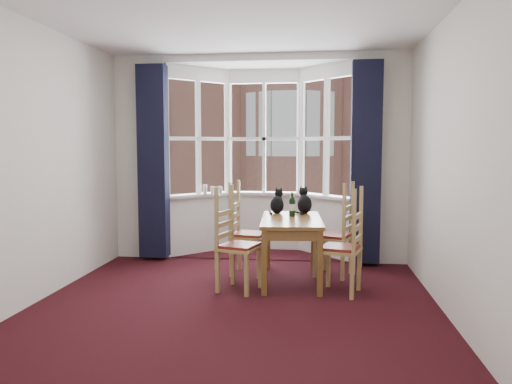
% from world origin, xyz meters
% --- Properties ---
extents(floor, '(4.50, 4.50, 0.00)m').
position_xyz_m(floor, '(0.00, 0.00, 0.00)').
color(floor, black).
rests_on(floor, ground).
extents(ceiling, '(4.50, 4.50, 0.00)m').
position_xyz_m(ceiling, '(0.00, 0.00, 2.80)').
color(ceiling, white).
rests_on(ceiling, floor).
extents(wall_left, '(0.00, 4.50, 4.50)m').
position_xyz_m(wall_left, '(-2.00, 0.00, 1.40)').
color(wall_left, silver).
rests_on(wall_left, floor).
extents(wall_right, '(0.00, 4.50, 4.50)m').
position_xyz_m(wall_right, '(2.00, 0.00, 1.40)').
color(wall_right, silver).
rests_on(wall_right, floor).
extents(wall_near, '(4.00, 0.00, 4.00)m').
position_xyz_m(wall_near, '(0.00, -2.25, 1.40)').
color(wall_near, silver).
rests_on(wall_near, floor).
extents(wall_back_pier_left, '(0.70, 0.12, 2.80)m').
position_xyz_m(wall_back_pier_left, '(-1.65, 2.25, 1.40)').
color(wall_back_pier_left, silver).
rests_on(wall_back_pier_left, floor).
extents(wall_back_pier_right, '(0.70, 0.12, 2.80)m').
position_xyz_m(wall_back_pier_right, '(1.65, 2.25, 1.40)').
color(wall_back_pier_right, silver).
rests_on(wall_back_pier_right, floor).
extents(bay_window, '(2.76, 0.94, 2.80)m').
position_xyz_m(bay_window, '(0.00, 2.75, 1.40)').
color(bay_window, white).
rests_on(bay_window, floor).
extents(curtain_left, '(0.38, 0.22, 2.60)m').
position_xyz_m(curtain_left, '(-1.42, 2.07, 1.35)').
color(curtain_left, black).
rests_on(curtain_left, floor).
extents(curtain_right, '(0.38, 0.22, 2.60)m').
position_xyz_m(curtain_right, '(1.42, 2.07, 1.35)').
color(curtain_right, black).
rests_on(curtain_right, floor).
extents(dining_table, '(0.76, 1.31, 0.74)m').
position_xyz_m(dining_table, '(0.51, 1.19, 0.63)').
color(dining_table, brown).
rests_on(dining_table, floor).
extents(chair_left_near, '(0.51, 0.52, 0.92)m').
position_xyz_m(chair_left_near, '(-0.12, 0.77, 0.47)').
color(chair_left_near, tan).
rests_on(chair_left_near, floor).
extents(chair_left_far, '(0.45, 0.46, 0.92)m').
position_xyz_m(chair_left_far, '(-0.12, 1.47, 0.47)').
color(chair_left_far, tan).
rests_on(chair_left_far, floor).
extents(chair_right_near, '(0.50, 0.51, 0.92)m').
position_xyz_m(chair_right_near, '(1.13, 0.74, 0.47)').
color(chair_right_near, tan).
rests_on(chair_right_near, floor).
extents(chair_right_far, '(0.52, 0.53, 0.92)m').
position_xyz_m(chair_right_far, '(1.09, 1.46, 0.47)').
color(chair_right_far, tan).
rests_on(chair_right_far, floor).
extents(cat_left, '(0.21, 0.26, 0.33)m').
position_xyz_m(cat_left, '(0.31, 1.60, 0.86)').
color(cat_left, black).
rests_on(cat_left, dining_table).
extents(cat_right, '(0.22, 0.28, 0.34)m').
position_xyz_m(cat_right, '(0.65, 1.64, 0.87)').
color(cat_right, black).
rests_on(cat_right, dining_table).
extents(wine_bottle, '(0.07, 0.07, 0.29)m').
position_xyz_m(wine_bottle, '(0.51, 1.35, 0.86)').
color(wine_bottle, black).
rests_on(wine_bottle, dining_table).
extents(candle_tall, '(0.06, 0.06, 0.13)m').
position_xyz_m(candle_tall, '(-0.83, 2.60, 0.94)').
color(candle_tall, white).
rests_on(candle_tall, bay_window).
extents(candle_short, '(0.06, 0.06, 0.10)m').
position_xyz_m(candle_short, '(-0.72, 2.63, 0.92)').
color(candle_short, white).
rests_on(candle_short, bay_window).
extents(candle_extra, '(0.05, 0.05, 0.10)m').
position_xyz_m(candle_extra, '(-0.60, 2.65, 0.92)').
color(candle_extra, white).
rests_on(candle_extra, bay_window).
extents(street, '(80.00, 80.00, 0.00)m').
position_xyz_m(street, '(0.00, 32.25, -6.00)').
color(street, '#333335').
rests_on(street, ground).
extents(tenement_building, '(18.40, 7.80, 15.20)m').
position_xyz_m(tenement_building, '(0.00, 14.01, 1.60)').
color(tenement_building, '#945D4C').
rests_on(tenement_building, street).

